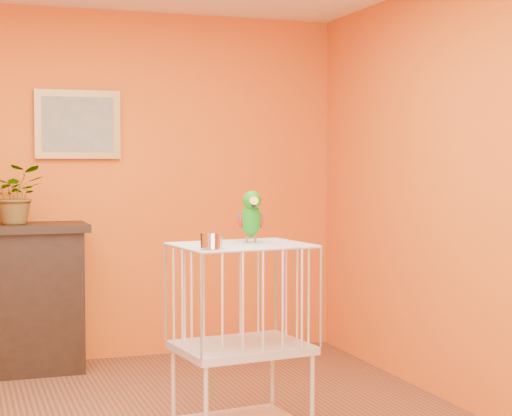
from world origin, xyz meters
name	(u,v)px	position (x,y,z in m)	size (l,w,h in m)	color
room_shell	(138,139)	(0.00, 0.00, 1.58)	(4.50, 4.50, 4.50)	orange
potted_plant	(16,201)	(-0.45, 2.06, 1.20)	(0.37, 0.41, 0.32)	#26722D
framed_picture	(78,124)	(0.00, 2.22, 1.75)	(0.62, 0.04, 0.50)	#A27B39
birdcage	(242,338)	(0.58, 0.15, 0.54)	(0.73, 0.59, 1.04)	beige
feed_cup	(211,241)	(0.35, -0.06, 1.08)	(0.11, 0.11, 0.08)	silver
parrot	(251,216)	(0.66, 0.22, 1.18)	(0.15, 0.26, 0.29)	#59544C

